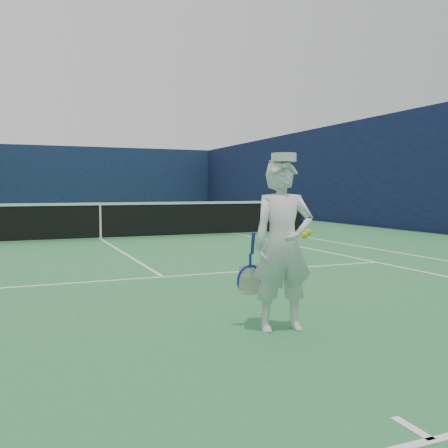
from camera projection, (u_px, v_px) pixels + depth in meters
name	position (u px, v px, depth m)	size (l,w,h in m)	color
ground	(101.00, 239.00, 13.68)	(80.00, 80.00, 0.00)	#2C753E
court_markings	(101.00, 239.00, 13.68)	(11.03, 23.83, 0.01)	white
windscreen_fence	(99.00, 166.00, 13.54)	(20.12, 36.12, 4.00)	#101D3C
tennis_net	(100.00, 219.00, 13.64)	(12.88, 0.09, 1.07)	#141E4C
tennis_player	(283.00, 245.00, 4.82)	(0.75, 0.56, 1.71)	white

